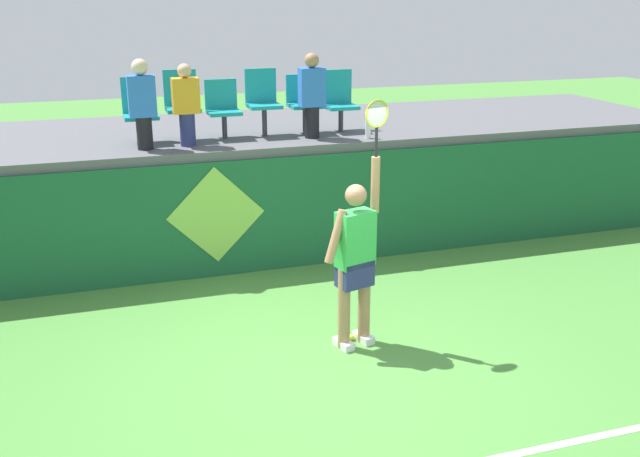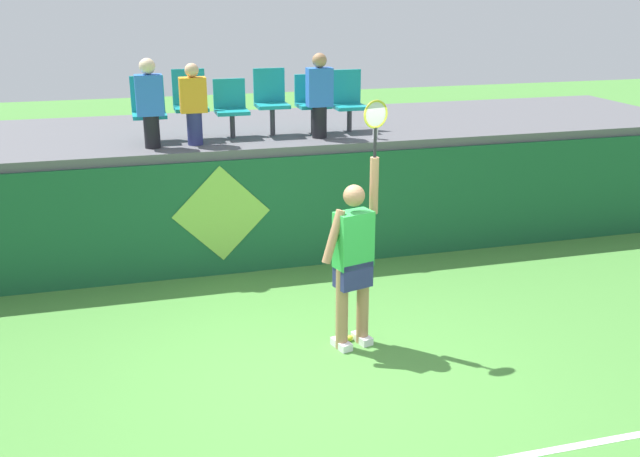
% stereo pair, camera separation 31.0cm
% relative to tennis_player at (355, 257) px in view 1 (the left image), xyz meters
% --- Properties ---
extents(ground_plane, '(40.00, 40.00, 0.00)m').
position_rel_tennis_player_xyz_m(ground_plane, '(-0.41, -0.50, -0.99)').
color(ground_plane, '#478438').
extents(court_back_wall, '(13.90, 0.20, 1.53)m').
position_rel_tennis_player_xyz_m(court_back_wall, '(-0.41, 2.46, -0.23)').
color(court_back_wall, '#195633').
rests_on(court_back_wall, ground_plane).
extents(spectator_platform, '(13.90, 3.15, 0.12)m').
position_rel_tennis_player_xyz_m(spectator_platform, '(-0.41, 3.98, 0.60)').
color(spectator_platform, '#56565B').
rests_on(spectator_platform, court_back_wall).
extents(tennis_player, '(0.74, 0.35, 2.58)m').
position_rel_tennis_player_xyz_m(tennis_player, '(0.00, 0.00, 0.00)').
color(tennis_player, white).
rests_on(tennis_player, ground_plane).
extents(tennis_ball, '(0.07, 0.07, 0.07)m').
position_rel_tennis_player_xyz_m(tennis_ball, '(0.00, 0.09, -0.96)').
color(tennis_ball, '#D1E533').
rests_on(tennis_ball, ground_plane).
extents(water_bottle, '(0.08, 0.08, 0.27)m').
position_rel_tennis_player_xyz_m(water_bottle, '(1.16, 2.64, 0.80)').
color(water_bottle, white).
rests_on(water_bottle, spectator_platform).
extents(stadium_chair_0, '(0.44, 0.42, 0.85)m').
position_rel_tennis_player_xyz_m(stadium_chair_0, '(-1.80, 3.33, 1.11)').
color(stadium_chair_0, '#38383D').
rests_on(stadium_chair_0, spectator_platform).
extents(stadium_chair_1, '(0.44, 0.42, 0.93)m').
position_rel_tennis_player_xyz_m(stadium_chair_1, '(-1.25, 3.33, 1.17)').
color(stadium_chair_1, '#38383D').
rests_on(stadium_chair_1, spectator_platform).
extents(stadium_chair_2, '(0.44, 0.42, 0.78)m').
position_rel_tennis_player_xyz_m(stadium_chair_2, '(-0.71, 3.32, 1.08)').
color(stadium_chair_2, '#38383D').
rests_on(stadium_chair_2, spectator_platform).
extents(stadium_chair_3, '(0.44, 0.42, 0.91)m').
position_rel_tennis_player_xyz_m(stadium_chair_3, '(-0.14, 3.32, 1.16)').
color(stadium_chair_3, '#38383D').
rests_on(stadium_chair_3, spectator_platform).
extents(stadium_chair_4, '(0.44, 0.42, 0.81)m').
position_rel_tennis_player_xyz_m(stadium_chair_4, '(0.44, 3.32, 1.11)').
color(stadium_chair_4, '#38383D').
rests_on(stadium_chair_4, spectator_platform).
extents(stadium_chair_5, '(0.44, 0.42, 0.85)m').
position_rel_tennis_player_xyz_m(stadium_chair_5, '(0.98, 3.33, 1.11)').
color(stadium_chair_5, '#38383D').
rests_on(stadium_chair_5, spectator_platform).
extents(spectator_0, '(0.34, 0.20, 1.05)m').
position_rel_tennis_player_xyz_m(spectator_0, '(-1.25, 2.90, 1.20)').
color(spectator_0, navy).
rests_on(spectator_0, spectator_platform).
extents(spectator_1, '(0.34, 0.20, 1.14)m').
position_rel_tennis_player_xyz_m(spectator_1, '(0.44, 2.92, 1.26)').
color(spectator_1, black).
rests_on(spectator_1, spectator_platform).
extents(spectator_2, '(0.34, 0.20, 1.13)m').
position_rel_tennis_player_xyz_m(spectator_2, '(-1.80, 2.85, 1.25)').
color(spectator_2, black).
rests_on(spectator_2, spectator_platform).
extents(wall_signage_mount, '(1.27, 0.01, 1.48)m').
position_rel_tennis_player_xyz_m(wall_signage_mount, '(-1.03, 2.35, -0.99)').
color(wall_signage_mount, '#195633').
rests_on(wall_signage_mount, ground_plane).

